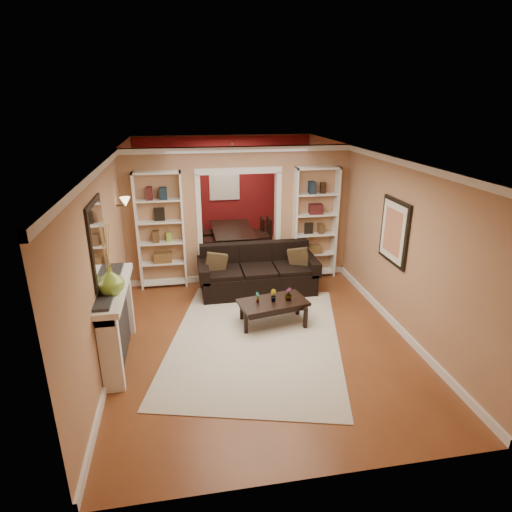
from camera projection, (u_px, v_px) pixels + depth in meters
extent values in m
plane|color=brown|center=(249.00, 302.00, 7.95)|extent=(8.00, 8.00, 0.00)
plane|color=white|center=(248.00, 154.00, 7.02)|extent=(8.00, 8.00, 0.00)
plane|color=tan|center=(224.00, 188.00, 11.18)|extent=(8.00, 0.00, 8.00)
plane|color=tan|center=(319.00, 363.00, 3.79)|extent=(8.00, 0.00, 8.00)
plane|color=tan|center=(115.00, 239.00, 7.12)|extent=(0.00, 8.00, 8.00)
plane|color=tan|center=(369.00, 226.00, 7.85)|extent=(0.00, 8.00, 8.00)
cube|color=tan|center=(239.00, 215.00, 8.60)|extent=(4.50, 0.15, 2.70)
cube|color=maroon|center=(224.00, 190.00, 11.16)|extent=(4.44, 0.04, 2.64)
cube|color=#8CA5CC|center=(224.00, 181.00, 11.05)|extent=(0.78, 0.03, 0.98)
cube|color=beige|center=(256.00, 339.00, 6.72)|extent=(3.40, 4.14, 0.01)
cube|color=black|center=(258.00, 270.00, 8.26)|extent=(2.28, 0.98, 0.89)
cube|color=#4E3C21|center=(216.00, 264.00, 8.04)|extent=(0.40, 0.14, 0.39)
cube|color=#4E3C21|center=(299.00, 259.00, 8.31)|extent=(0.40, 0.27, 0.39)
cube|color=black|center=(273.00, 312.00, 7.11)|extent=(1.20, 0.81, 0.42)
imported|color=#336626|center=(258.00, 297.00, 6.97)|extent=(0.11, 0.12, 0.19)
imported|color=#336626|center=(273.00, 296.00, 7.01)|extent=(0.12, 0.14, 0.20)
imported|color=#336626|center=(288.00, 294.00, 7.05)|extent=(0.12, 0.12, 0.22)
cube|color=white|center=(161.00, 231.00, 8.25)|extent=(0.90, 0.30, 2.30)
cube|color=white|center=(315.00, 223.00, 8.76)|extent=(0.90, 0.30, 2.30)
cube|color=white|center=(119.00, 323.00, 6.03)|extent=(0.32, 1.70, 1.16)
imported|color=#7BA936|center=(110.00, 281.00, 5.52)|extent=(0.41, 0.41, 0.37)
cube|color=silver|center=(98.00, 242.00, 5.58)|extent=(0.03, 0.95, 1.10)
cube|color=#FFE0A5|center=(122.00, 204.00, 7.48)|extent=(0.18, 0.18, 0.22)
cube|color=black|center=(394.00, 232.00, 6.85)|extent=(0.04, 0.85, 1.05)
imported|color=black|center=(234.00, 241.00, 10.42)|extent=(1.72, 0.96, 0.60)
cube|color=black|center=(212.00, 241.00, 10.00)|extent=(0.45, 0.45, 0.87)
cube|color=black|center=(258.00, 236.00, 10.17)|extent=(0.60, 0.60, 0.95)
cube|color=black|center=(210.00, 233.00, 10.56)|extent=(0.50, 0.50, 0.88)
cube|color=black|center=(254.00, 232.00, 10.75)|extent=(0.44, 0.44, 0.78)
cube|color=#332517|center=(229.00, 170.00, 9.75)|extent=(0.50, 0.50, 0.30)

